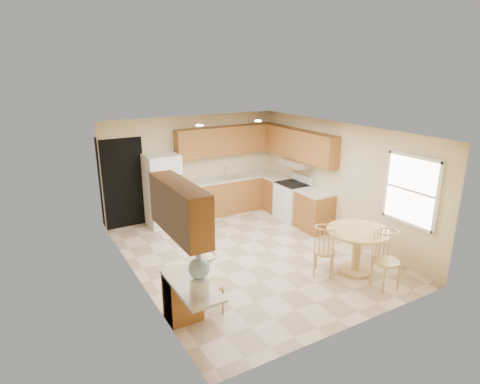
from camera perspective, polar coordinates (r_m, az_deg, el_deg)
floor at (r=8.19m, az=1.53°, el=-8.84°), size 5.50×5.50×0.00m
ceiling at (r=7.43m, az=1.69°, el=8.74°), size 4.50×5.50×0.02m
wall_back at (r=10.07m, az=-6.62°, el=3.68°), size 4.50×0.02×2.50m
wall_front at (r=5.72m, az=16.31°, el=-7.79°), size 4.50×0.02×2.50m
wall_left at (r=6.87m, az=-14.62°, el=-3.34°), size 0.02×5.50×2.50m
wall_right at (r=9.05m, az=13.84°, el=1.72°), size 0.02×5.50×2.50m
doorway at (r=9.58m, az=-16.17°, el=1.14°), size 0.90×0.02×2.10m
base_cab_back at (r=10.40m, az=-1.38°, el=-0.43°), size 2.75×0.60×0.87m
counter_back at (r=10.27m, az=-1.40°, el=1.99°), size 2.75×0.63×0.04m
base_cab_right_a at (r=10.47m, az=5.36°, el=-0.39°), size 0.60×0.59×0.87m
counter_right_a at (r=10.34m, az=5.43°, el=2.01°), size 0.63×0.59×0.04m
base_cab_right_b at (r=9.38m, az=10.48°, el=-2.74°), size 0.60×0.80×0.87m
counter_right_b at (r=9.24m, az=10.64°, el=-0.08°), size 0.63×0.80×0.04m
upper_cab_back at (r=10.18m, az=-1.81°, el=7.38°), size 2.75×0.33×0.70m
upper_cab_right at (r=9.70m, az=8.46°, el=6.70°), size 0.33×2.42×0.70m
upper_cab_left at (r=5.28m, az=-8.60°, el=-2.36°), size 0.33×1.40×0.70m
sink at (r=10.25m, az=-1.52°, el=2.09°), size 0.78×0.44×0.01m
range_hood at (r=9.71m, az=8.06°, el=4.14°), size 0.50×0.76×0.14m
desk_pedestal at (r=6.19m, az=-8.20°, el=-14.53°), size 0.48×0.42×0.72m
desk_top at (r=5.69m, az=-6.90°, el=-13.00°), size 0.50×1.20×0.04m
window at (r=7.80m, az=23.18°, el=0.21°), size 0.06×1.12×1.30m
can_light_a at (r=8.25m, az=-5.76°, el=9.42°), size 0.14×0.14×0.02m
can_light_b at (r=8.91m, az=2.59°, el=10.07°), size 0.14×0.14×0.02m
refrigerator at (r=9.53m, az=-10.92°, el=0.23°), size 0.76×0.73×1.71m
stove at (r=9.93m, az=7.49°, el=-1.25°), size 0.65×0.76×1.09m
dining_table at (r=7.60m, az=16.33°, el=-7.22°), size 1.12×1.12×0.83m
chair_table_a at (r=7.33m, az=12.41°, el=-7.64°), size 0.41×0.51×0.93m
chair_table_b at (r=7.19m, az=20.78°, el=-8.56°), size 0.44×0.45×1.00m
chair_desk at (r=6.13m, az=-3.85°, el=-12.37°), size 0.42×0.54×0.94m
water_crock at (r=5.33m, az=-5.81°, el=-11.69°), size 0.28×0.28×0.58m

